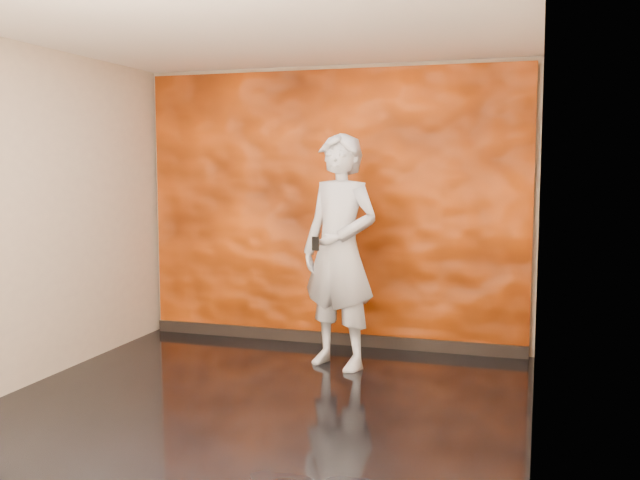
{
  "coord_description": "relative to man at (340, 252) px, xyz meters",
  "views": [
    {
      "loc": [
        2.01,
        -4.91,
        1.82
      ],
      "look_at": [
        0.21,
        0.89,
        1.18
      ],
      "focal_mm": 40.0,
      "sensor_mm": 36.0,
      "label": 1
    }
  ],
  "objects": [
    {
      "name": "feature_wall",
      "position": [
        -0.31,
        0.79,
        0.33
      ],
      "size": [
        3.9,
        0.06,
        2.75
      ],
      "primitive_type": "cube",
      "color": "#FF5A0B",
      "rests_on": "ground"
    },
    {
      "name": "room",
      "position": [
        -0.31,
        -1.17,
        0.35
      ],
      "size": [
        4.02,
        4.02,
        2.81
      ],
      "color": "black",
      "rests_on": "ground"
    },
    {
      "name": "baseboard",
      "position": [
        -0.31,
        0.75,
        -0.99
      ],
      "size": [
        3.9,
        0.04,
        0.12
      ],
      "primitive_type": "cube",
      "color": "black",
      "rests_on": "ground"
    },
    {
      "name": "phone",
      "position": [
        -0.14,
        -0.28,
        0.1
      ],
      "size": [
        0.07,
        0.03,
        0.12
      ],
      "primitive_type": "cube",
      "rotation": [
        0.0,
        0.0,
        -0.21
      ],
      "color": "black",
      "rests_on": "man"
    },
    {
      "name": "man",
      "position": [
        0.0,
        0.0,
        0.0
      ],
      "size": [
        0.89,
        0.74,
        2.1
      ],
      "primitive_type": "imported",
      "rotation": [
        0.0,
        0.0,
        -0.37
      ],
      "color": "#AAAFB9",
      "rests_on": "ground"
    }
  ]
}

